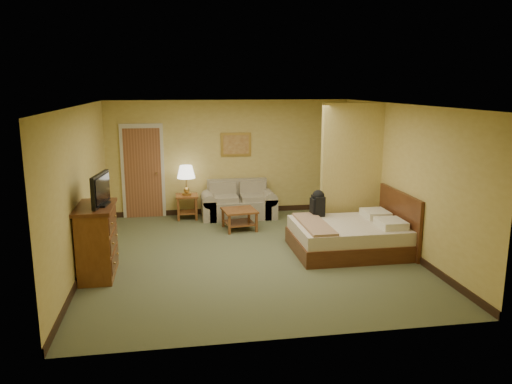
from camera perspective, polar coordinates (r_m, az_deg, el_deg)
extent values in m
plane|color=#545A3A|center=(8.83, -0.70, -7.19)|extent=(6.00, 6.00, 0.00)
plane|color=white|center=(8.34, -0.75, 9.91)|extent=(6.00, 6.00, 0.00)
cube|color=tan|center=(11.43, -3.02, 3.95)|extent=(5.50, 0.02, 2.60)
cube|color=tan|center=(8.53, -19.31, 0.47)|extent=(0.02, 6.00, 2.60)
cube|color=tan|center=(9.31, 16.26, 1.60)|extent=(0.02, 6.00, 2.60)
cube|color=tan|center=(9.91, 10.83, 2.49)|extent=(1.20, 0.15, 2.60)
cube|color=beige|center=(11.38, -12.80, 2.36)|extent=(0.94, 0.06, 2.10)
cube|color=brown|center=(11.38, -12.79, 2.10)|extent=(0.80, 0.04, 2.00)
cylinder|color=#B28941|center=(11.31, -11.29, 2.11)|extent=(0.04, 0.12, 0.04)
cube|color=black|center=(11.66, -2.95, -2.10)|extent=(5.50, 0.02, 0.12)
cube|color=gray|center=(11.19, -1.96, -1.94)|extent=(1.36, 0.73, 0.41)
cube|color=gray|center=(11.40, -2.18, 0.47)|extent=(1.36, 0.17, 0.43)
cube|color=gray|center=(11.12, -5.43, -1.95)|extent=(0.29, 0.73, 0.46)
cube|color=gray|center=(11.29, 1.46, -1.68)|extent=(0.29, 0.73, 0.46)
cube|color=brown|center=(11.15, -7.92, -0.43)|extent=(0.49, 0.49, 0.04)
cube|color=brown|center=(11.24, -7.87, -2.28)|extent=(0.41, 0.41, 0.03)
cube|color=brown|center=(11.02, -8.87, -2.05)|extent=(0.05, 0.05, 0.50)
cube|color=brown|center=(11.03, -6.83, -1.98)|extent=(0.05, 0.05, 0.50)
cube|color=brown|center=(11.40, -8.89, -1.58)|extent=(0.05, 0.05, 0.50)
cube|color=brown|center=(11.41, -6.93, -1.51)|extent=(0.05, 0.05, 0.50)
cylinder|color=#B28941|center=(11.14, -7.93, -0.22)|extent=(0.20, 0.20, 0.04)
cylinder|color=#B28941|center=(11.09, -7.96, 1.06)|extent=(0.03, 0.03, 0.33)
cone|color=white|center=(11.05, -8.00, 2.30)|extent=(0.40, 0.40, 0.28)
cube|color=brown|center=(10.24, -1.91, -2.11)|extent=(0.74, 0.74, 0.04)
cube|color=brown|center=(10.31, -1.90, -3.53)|extent=(0.63, 0.63, 0.03)
cube|color=brown|center=(9.99, -3.30, -3.72)|extent=(0.05, 0.05, 0.40)
cube|color=brown|center=(10.60, -0.59, -2.76)|extent=(0.05, 0.05, 0.40)
cube|color=#B78E3F|center=(11.38, -2.31, 5.45)|extent=(0.69, 0.03, 0.54)
cube|color=#9E6030|center=(11.36, -2.30, 5.44)|extent=(0.58, 0.02, 0.42)
cube|color=brown|center=(8.12, -17.68, -5.54)|extent=(0.49, 0.99, 1.08)
cube|color=#492211|center=(7.97, -17.94, -1.67)|extent=(0.56, 1.06, 0.05)
cube|color=black|center=(7.95, -17.25, -1.35)|extent=(0.25, 0.38, 0.03)
cube|color=black|center=(7.90, -17.35, 0.31)|extent=(0.17, 0.80, 0.48)
cube|color=#492211|center=(9.11, 10.39, -5.82)|extent=(1.93, 1.54, 0.29)
cube|color=beige|center=(9.04, 10.45, -4.25)|extent=(1.87, 1.49, 0.23)
cube|color=#492211|center=(9.37, 16.03, -3.15)|extent=(0.06, 1.64, 1.06)
cube|color=white|center=(8.93, 15.16, -3.52)|extent=(0.43, 0.53, 0.14)
cube|color=white|center=(9.53, 13.49, -2.46)|extent=(0.43, 0.53, 0.14)
cube|color=#9B7454|center=(8.81, 6.64, -3.64)|extent=(0.43, 1.45, 0.05)
cube|color=black|center=(9.42, 7.11, -1.56)|extent=(0.21, 0.29, 0.38)
sphere|color=black|center=(9.38, 7.14, -0.44)|extent=(0.23, 0.23, 0.23)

